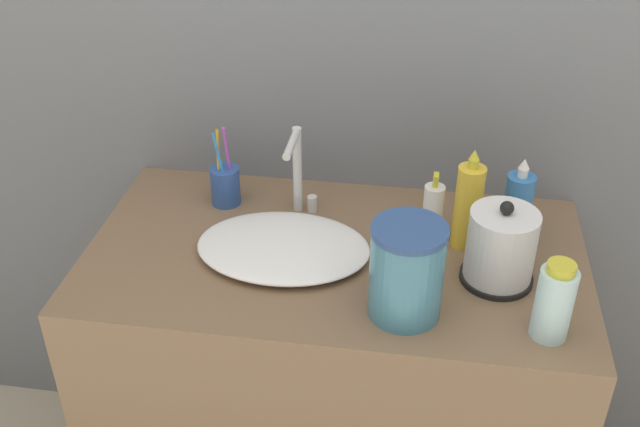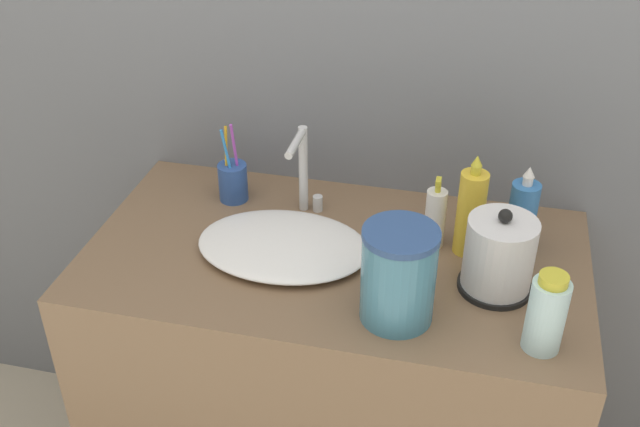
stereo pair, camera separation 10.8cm
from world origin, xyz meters
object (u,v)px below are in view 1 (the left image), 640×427
Objects in this scene: electric_kettle at (500,250)px; lotion_bottle at (433,213)px; shampoo_bottle at (468,206)px; mouthwash_bottle at (554,302)px; hand_cream_bottle at (517,206)px; faucet at (298,169)px; water_pitcher at (407,271)px; toothbrush_cup at (225,185)px.

electric_kettle is 1.10× the size of lotion_bottle.
shampoo_bottle reaches higher than lotion_bottle.
hand_cream_bottle is at bearing 98.39° from mouthwash_bottle.
electric_kettle reaches higher than mouthwash_bottle.
shampoo_bottle is at bearing 118.97° from electric_kettle.
faucet is 0.33m from lotion_bottle.
water_pitcher is at bearing -127.72° from hand_cream_bottle.
electric_kettle is at bearing -18.14° from toothbrush_cup.
water_pitcher is (0.46, -0.35, 0.05)m from toothbrush_cup.
lotion_bottle is 0.37m from mouthwash_bottle.
mouthwash_bottle is (0.16, -0.28, -0.02)m from shampoo_bottle.
faucet is 1.07× the size of hand_cream_bottle.
faucet reaches higher than water_pitcher.
water_pitcher is (0.27, -0.33, -0.02)m from faucet.
shampoo_bottle is at bearing -159.50° from hand_cream_bottle.
faucet is at bearing 169.76° from shampoo_bottle.
mouthwash_bottle is (0.55, -0.35, -0.04)m from faucet.
lotion_bottle is (0.50, -0.08, 0.02)m from toothbrush_cup.
shampoo_bottle is 0.33m from mouthwash_bottle.
lotion_bottle is (0.32, -0.06, -0.05)m from faucet.
faucet is 1.08× the size of water_pitcher.
lotion_bottle is (-0.14, 0.13, -0.01)m from electric_kettle.
water_pitcher is (-0.05, -0.27, 0.03)m from lotion_bottle.
toothbrush_cup is 0.51m from lotion_bottle.
lotion_bottle is at bearing 137.90° from electric_kettle.
shampoo_bottle is (-0.07, 0.12, 0.03)m from electric_kettle.
electric_kettle is (0.46, -0.19, -0.04)m from faucet.
faucet is at bearing 129.67° from water_pitcher.
hand_cream_bottle is 1.02× the size of water_pitcher.
shampoo_bottle is at bearing -5.38° from lotion_bottle.
lotion_bottle is 0.08m from shampoo_bottle.
faucet is 0.40m from shampoo_bottle.
hand_cream_bottle is at bearing 10.48° from lotion_bottle.
hand_cream_bottle is (0.51, -0.03, -0.04)m from faucet.
water_pitcher reaches higher than electric_kettle.
water_pitcher is (-0.23, -0.30, 0.02)m from hand_cream_bottle.
shampoo_bottle reaches higher than electric_kettle.
lotion_bottle is at bearing -169.52° from hand_cream_bottle.
shampoo_bottle reaches higher than mouthwash_bottle.
shampoo_bottle is at bearing 119.35° from mouthwash_bottle.
mouthwash_bottle is at bearing -5.06° from water_pitcher.
lotion_bottle is 0.27m from water_pitcher.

